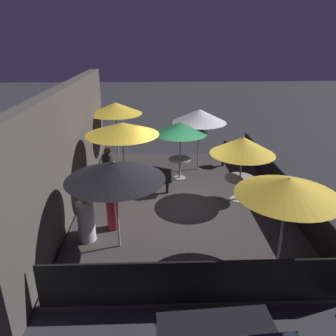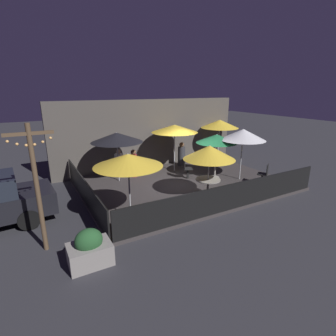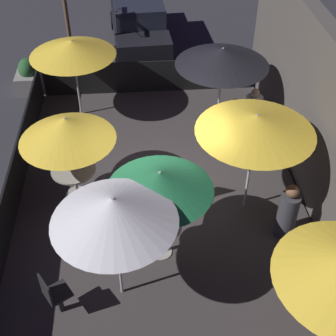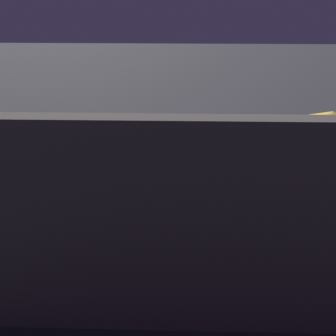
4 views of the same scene
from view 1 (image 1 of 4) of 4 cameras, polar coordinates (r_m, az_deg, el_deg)
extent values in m
plane|color=#2D2D33|center=(10.42, 2.32, -6.05)|extent=(60.00, 60.00, 0.00)
cube|color=#383333|center=(10.39, 2.32, -5.75)|extent=(8.71, 6.19, 0.12)
cube|color=#4C4742|center=(10.02, -16.89, 3.10)|extent=(10.31, 0.36, 3.63)
cube|color=black|center=(10.82, 18.73, -2.68)|extent=(8.51, 0.05, 0.95)
cube|color=black|center=(6.53, 5.32, -19.22)|extent=(0.05, 5.99, 0.95)
cylinder|color=#B2B2B7|center=(11.52, 2.10, 2.96)|extent=(0.05, 0.05, 2.05)
cone|color=#1E6B3D|center=(11.27, 2.16, 6.96)|extent=(1.87, 1.87, 0.39)
cylinder|color=#B2B2B7|center=(10.17, 12.55, -0.23)|extent=(0.05, 0.05, 2.04)
cone|color=gold|center=(9.92, 12.91, 3.84)|extent=(1.94, 1.94, 0.52)
cylinder|color=#B2B2B7|center=(12.36, 5.33, 4.88)|extent=(0.05, 0.05, 2.33)
cone|color=silver|center=(12.12, 5.48, 9.04)|extent=(2.00, 2.00, 0.49)
cylinder|color=#B2B2B7|center=(7.73, -8.86, -6.58)|extent=(0.05, 0.05, 2.21)
cone|color=black|center=(7.36, -9.26, -0.43)|extent=(2.26, 2.26, 0.42)
cylinder|color=#B2B2B7|center=(13.65, -8.89, 6.38)|extent=(0.05, 0.05, 2.34)
cone|color=gold|center=(13.43, -9.13, 10.25)|extent=(2.13, 2.13, 0.46)
cylinder|color=#B2B2B7|center=(10.44, -7.74, 1.58)|extent=(0.05, 0.05, 2.34)
cone|color=gold|center=(10.14, -8.02, 6.82)|extent=(2.28, 2.28, 0.37)
cylinder|color=#B2B2B7|center=(7.45, 19.37, -9.18)|extent=(0.05, 0.05, 2.14)
cone|color=gold|center=(7.06, 20.25, -3.07)|extent=(2.15, 2.15, 0.39)
cylinder|color=#9E998E|center=(11.88, 2.03, -1.68)|extent=(0.43, 0.43, 0.02)
cylinder|color=#9E998E|center=(11.75, 2.05, -0.15)|extent=(0.08, 0.08, 0.70)
cylinder|color=#9E998E|center=(11.62, 2.08, 1.53)|extent=(0.79, 0.79, 0.04)
cylinder|color=#9E998E|center=(10.58, 12.11, -5.30)|extent=(0.52, 0.52, 0.02)
cylinder|color=#9E998E|center=(10.44, 12.26, -3.63)|extent=(0.08, 0.08, 0.70)
cylinder|color=#9E998E|center=(10.29, 12.42, -1.78)|extent=(0.94, 0.94, 0.04)
cube|color=black|center=(13.10, 9.57, 1.37)|extent=(0.11, 0.11, 0.47)
cube|color=black|center=(13.01, 9.64, 2.43)|extent=(0.55, 0.55, 0.04)
cube|color=black|center=(13.05, 10.28, 3.57)|extent=(0.35, 0.24, 0.44)
cube|color=black|center=(10.67, -0.11, -3.23)|extent=(0.10, 0.10, 0.46)
cube|color=black|center=(10.57, -0.11, -2.01)|extent=(0.52, 0.52, 0.04)
cube|color=black|center=(10.31, -0.45, -1.17)|extent=(0.18, 0.38, 0.44)
cylinder|color=maroon|center=(8.76, -9.61, -7.27)|extent=(0.42, 0.42, 1.07)
sphere|color=brown|center=(8.47, -9.89, -3.38)|extent=(0.25, 0.25, 0.25)
cylinder|color=silver|center=(8.43, -14.06, -9.06)|extent=(0.51, 0.51, 1.03)
sphere|color=tan|center=(8.13, -14.46, -5.27)|extent=(0.22, 0.22, 0.22)
cylinder|color=#333338|center=(11.51, -10.34, -0.13)|extent=(0.46, 0.46, 1.02)
sphere|color=brown|center=(11.29, -10.56, 2.87)|extent=(0.25, 0.25, 0.25)
camera|label=2|loc=(10.52, 70.11, 3.58)|focal=28.00mm
camera|label=3|loc=(16.93, 2.07, 29.97)|focal=50.00mm
camera|label=4|loc=(13.19, -47.19, 18.07)|focal=50.00mm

